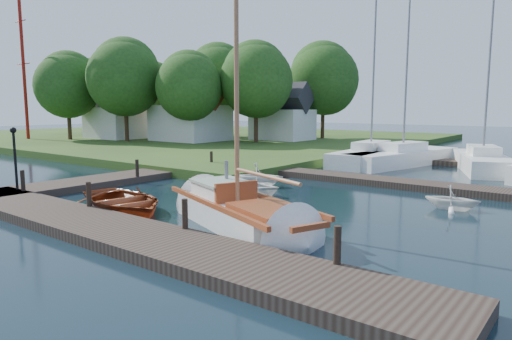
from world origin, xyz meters
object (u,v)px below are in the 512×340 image
Objects in this scene: lamp_post at (15,150)px; tree_4 at (219,79)px; radio_mast at (23,59)px; tender_d at (453,196)px; marina_boat_1 at (403,156)px; mooring_post_2 at (185,214)px; mooring_post_5 at (211,159)px; mooring_post_4 at (137,168)px; house_b at (118,115)px; dinghy at (122,198)px; tree_5 at (153,90)px; tree_6 at (89,88)px; tree_2 at (189,86)px; tree_3 at (256,80)px; house_a at (190,113)px; tender_a at (233,184)px; tender_b at (259,174)px; mooring_post_0 at (23,181)px; mooring_post_3 at (337,245)px; tree_7 at (324,79)px; marina_boat_2 at (483,160)px; marina_boat_0 at (371,155)px; tree_1 at (125,78)px; mooring_post_1 at (89,194)px; house_c at (282,117)px; tree_0 at (68,85)px.

tree_4 is at bearing 117.36° from lamp_post.
radio_mast is at bearing 153.43° from lamp_post.
tender_d is 12.28m from marina_boat_1.
mooring_post_5 is (-8.50, 10.00, 0.00)m from mooring_post_2.
mooring_post_4 is 29.10m from radio_mast.
dinghy is at bearing -35.36° from house_b.
tree_5 is 7.21m from tree_6.
tree_2 is 0.89× the size of tree_3.
tender_d is at bearing -26.19° from house_a.
mooring_post_5 is 0.08× the size of tree_4.
tender_b reaches higher than tender_a.
mooring_post_3 is (13.50, 0.00, 0.00)m from mooring_post_0.
lamp_post is 0.29× the size of tree_6.
tree_3 is at bearing -104.04° from tree_7.
marina_boat_2 is (12.76, 19.37, -1.28)m from lamp_post.
marina_boat_0 is 23.23m from tree_1.
lamp_post is at bearing 180.00° from mooring_post_3.
marina_boat_2 reaches higher than tree_6.
tree_7 reaches higher than tree_1.
tree_4 is at bearing 53.29° from house_b.
tender_a is at bearing 76.74° from mooring_post_1.
lamp_post reaches higher than mooring_post_4.
mooring_post_4 is 1.00× the size of mooring_post_5.
tender_d is at bearing -6.89° from radio_mast.
mooring_post_3 is 42.69m from radio_mast.
house_b is at bearing 142.77° from mooring_post_1.
marina_boat_1 is 1.33× the size of tree_2.
mooring_post_4 is 21.52m from tree_1.
tree_3 is at bearing 118.20° from mooring_post_5.
house_b is at bearing -126.71° from tree_4.
tree_6 is at bearing -164.86° from house_c.
tree_0 is 0.86× the size of tree_4.
mooring_post_4 is 13.50m from tender_d.
mooring_post_0 is at bearing -61.14° from tree_2.
tree_2 is (-19.50, 19.05, 4.55)m from mooring_post_2.
tree_5 is at bearing 153.43° from tree_2.
house_b is (-29.50, 19.00, 2.07)m from mooring_post_2.
lamp_post is 19.75m from marina_boat_0.
tree_1 reaches higher than tree_0.
tree_5 is (-10.00, 4.05, 2.46)m from house_a.
marina_boat_0 is 1.02× the size of tree_4.
house_b is at bearing 41.35° from tender_b.
mooring_post_5 is (0.00, 5.00, 0.00)m from mooring_post_4.
dinghy reaches higher than tender_a.
house_c is 0.62× the size of tree_6.
mooring_post_1 is 0.07× the size of marina_boat_2.
tree_5 reaches higher than mooring_post_2.
tender_d reaches higher than dinghy.
mooring_post_0 is at bearing 159.79° from marina_boat_0.
tree_0 is at bearing -123.69° from tree_4.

